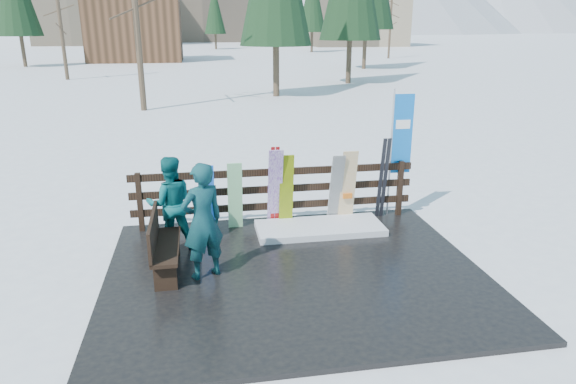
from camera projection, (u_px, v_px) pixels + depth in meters
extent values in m
plane|color=white|center=(295.00, 276.00, 8.30)|extent=(700.00, 700.00, 0.00)
cube|color=black|center=(295.00, 273.00, 8.28)|extent=(6.00, 5.00, 0.08)
cube|color=black|center=(140.00, 202.00, 9.73)|extent=(0.10, 0.10, 1.15)
cube|color=black|center=(209.00, 199.00, 9.95)|extent=(0.10, 0.10, 1.15)
cube|color=black|center=(275.00, 195.00, 10.16)|extent=(0.10, 0.10, 1.15)
cube|color=black|center=(339.00, 192.00, 10.37)|extent=(0.10, 0.10, 1.15)
cube|color=black|center=(400.00, 188.00, 10.58)|extent=(0.10, 0.10, 1.15)
cube|color=black|center=(275.00, 206.00, 10.23)|extent=(5.60, 0.05, 0.14)
cube|color=black|center=(275.00, 189.00, 10.12)|extent=(5.60, 0.05, 0.14)
cube|color=black|center=(275.00, 172.00, 10.01)|extent=(5.60, 0.05, 0.14)
cube|color=white|center=(320.00, 228.00, 9.88)|extent=(2.42, 1.00, 0.12)
cube|color=black|center=(166.00, 246.00, 8.10)|extent=(0.40, 1.50, 0.06)
cube|color=black|center=(165.00, 276.00, 7.61)|extent=(0.34, 0.06, 0.45)
cube|color=black|center=(169.00, 244.00, 8.74)|extent=(0.34, 0.06, 0.45)
cube|color=black|center=(153.00, 231.00, 7.99)|extent=(0.05, 1.50, 0.50)
cube|color=#1F6DF9|center=(207.00, 198.00, 9.71)|extent=(0.30, 0.23, 1.32)
cube|color=white|center=(235.00, 196.00, 9.79)|extent=(0.28, 0.22, 1.35)
cube|color=#D8FF01|center=(286.00, 190.00, 9.93)|extent=(0.27, 0.25, 1.46)
cube|color=white|center=(275.00, 188.00, 9.88)|extent=(0.28, 0.42, 1.59)
cube|color=black|center=(336.00, 189.00, 10.10)|extent=(0.25, 0.38, 1.43)
cube|color=white|center=(348.00, 186.00, 10.13)|extent=(0.30, 0.29, 1.49)
cube|color=#A41415|center=(273.00, 186.00, 9.93)|extent=(0.07, 0.22, 1.61)
cube|color=#A41415|center=(277.00, 186.00, 9.95)|extent=(0.07, 0.22, 1.61)
cube|color=black|center=(381.00, 179.00, 10.27)|extent=(0.08, 0.27, 1.70)
cube|color=black|center=(385.00, 178.00, 10.29)|extent=(0.08, 0.27, 1.70)
cylinder|color=silver|center=(391.00, 154.00, 10.36)|extent=(0.04, 0.04, 2.60)
cube|color=blue|center=(402.00, 134.00, 10.28)|extent=(0.42, 0.02, 1.60)
imported|color=#105A4D|center=(203.00, 221.00, 7.83)|extent=(0.80, 0.69, 1.85)
imported|color=#0A585B|center=(170.00, 203.00, 8.89)|extent=(0.90, 0.75, 1.67)
cube|color=tan|center=(357.00, 9.00, 100.02)|extent=(18.00, 12.00, 14.00)
cube|color=brown|center=(135.00, 24.00, 57.31)|extent=(10.00, 8.00, 8.00)
cylinder|color=#382B1E|center=(59.00, 16.00, 36.98)|extent=(0.28, 0.28, 9.07)
cone|color=black|center=(16.00, 4.00, 48.57)|extent=(4.17, 4.17, 11.57)
cylinder|color=#382B1E|center=(391.00, 17.00, 61.92)|extent=(0.28, 0.28, 9.59)
cone|color=black|center=(156.00, 12.00, 61.89)|extent=(3.86, 3.86, 10.73)
cone|color=black|center=(312.00, 11.00, 76.55)|extent=(4.23, 4.23, 11.76)
cone|color=black|center=(215.00, 18.00, 86.72)|extent=(3.63, 3.63, 10.07)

